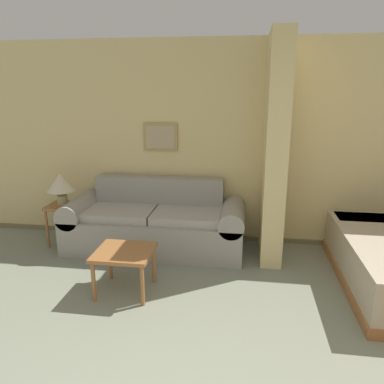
% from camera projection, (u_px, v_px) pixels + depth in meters
% --- Properties ---
extents(wall_back, '(7.68, 0.16, 2.60)m').
position_uv_depth(wall_back, '(246.00, 145.00, 4.81)').
color(wall_back, '#DBC484').
rests_on(wall_back, ground_plane).
extents(wall_partition_pillar, '(0.24, 0.82, 2.60)m').
position_uv_depth(wall_partition_pillar, '(275.00, 151.00, 4.32)').
color(wall_partition_pillar, '#DBC484').
rests_on(wall_partition_pillar, ground_plane).
extents(couch, '(2.26, 0.84, 0.87)m').
position_uv_depth(couch, '(155.00, 224.00, 4.76)').
color(couch, gray).
rests_on(couch, ground_plane).
extents(coffee_table, '(0.56, 0.53, 0.45)m').
position_uv_depth(coffee_table, '(124.00, 256.00, 3.71)').
color(coffee_table, '#996033').
rests_on(coffee_table, ground_plane).
extents(side_table, '(0.38, 0.38, 0.54)m').
position_uv_depth(side_table, '(64.00, 212.00, 4.88)').
color(side_table, '#996033').
rests_on(side_table, ground_plane).
extents(table_lamp, '(0.36, 0.36, 0.42)m').
position_uv_depth(table_lamp, '(61.00, 183.00, 4.78)').
color(table_lamp, tan).
rests_on(table_lamp, side_table).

